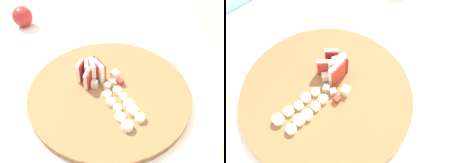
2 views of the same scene
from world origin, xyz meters
The scene contains 6 objects.
tile_backsplash centered at (0.00, 0.44, 0.68)m, with size 2.40×0.04×1.36m, color silver.
cutting_board centered at (-0.12, 0.08, 0.90)m, with size 0.46×0.46×0.02m, color brown.
apple_wedge_fan centered at (-0.18, 0.05, 0.94)m, with size 0.08×0.07×0.06m.
apple_dice_pile centered at (-0.15, 0.09, 0.92)m, with size 0.07×0.10×0.02m.
banana_slice_rows centered at (-0.04, 0.08, 0.91)m, with size 0.14×0.07×0.02m.
whole_apple centered at (-0.62, -0.06, 0.93)m, with size 0.08×0.08×0.08m, color #A32323.
Camera 1 is at (0.30, -0.11, 1.38)m, focal length 37.80 mm.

